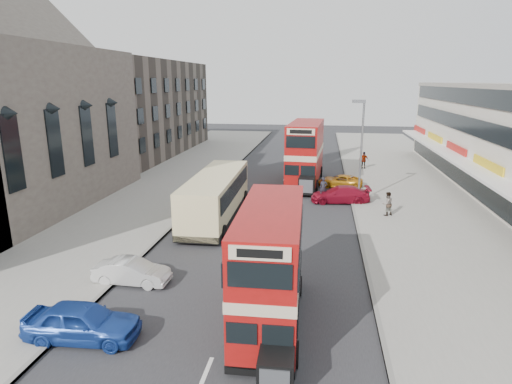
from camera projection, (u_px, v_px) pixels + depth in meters
The scene contains 18 objects.
ground at pixel (230, 314), 17.95m from camera, with size 160.00×160.00×0.00m, color #28282B.
road_surface at pixel (279, 193), 37.07m from camera, with size 12.00×90.00×0.01m, color #28282B.
pavement_right at pixel (423, 198), 35.26m from camera, with size 12.00×90.00×0.15m, color gray.
pavement_left at pixel (148, 187), 38.84m from camera, with size 12.00×90.00×0.15m, color gray.
kerb_left at pixel (211, 190), 37.96m from camera, with size 0.20×90.00×0.16m, color gray.
kerb_right at pixel (350, 195), 36.14m from camera, with size 0.20×90.00×0.16m, color gray.
brick_terrace at pixel (127, 108), 56.03m from camera, with size 14.00×28.00×12.00m, color #66594C.
street_lamp at pixel (361, 144), 32.97m from camera, with size 1.00×0.20×8.12m.
bus_main at pixel (270, 266), 16.74m from camera, with size 2.56×8.52×4.67m.
bus_second at pixel (305, 153), 40.20m from camera, with size 3.31×10.28×5.59m.
coach at pixel (216, 195), 29.96m from camera, with size 3.14×11.20×2.95m.
car_left_near at pixel (82, 322), 15.99m from camera, with size 1.74×4.32×1.47m, color #1C3F9B.
car_left_front at pixel (132, 272), 20.49m from camera, with size 1.28×3.66×1.21m, color silver.
car_right_a at pixel (340, 194), 34.15m from camera, with size 1.89×4.66×1.35m, color maroon.
car_right_b at pixel (340, 181), 39.17m from camera, with size 1.87×4.06×1.13m, color orange.
pedestrian_near at pixel (387, 204), 30.37m from camera, with size 0.64×0.44×1.75m, color gray.
pedestrian_far at pixel (364, 160), 46.81m from camera, with size 1.07×0.44×1.82m, color gray.
cyclist at pixel (323, 194), 34.33m from camera, with size 0.76×1.74×2.04m.
Camera 1 is at (3.56, -15.70, 9.51)m, focal length 29.89 mm.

